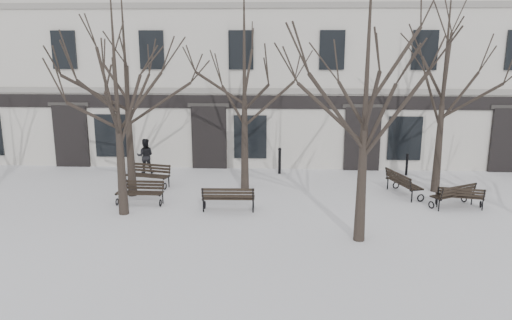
# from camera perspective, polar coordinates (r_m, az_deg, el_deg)

# --- Properties ---
(ground) EXTENTS (100.00, 100.00, 0.00)m
(ground) POSITION_cam_1_polar(r_m,az_deg,el_deg) (15.61, 3.42, -8.19)
(ground) COLOR white
(ground) RESTS_ON ground
(building) EXTENTS (40.40, 10.20, 11.40)m
(building) POSITION_cam_1_polar(r_m,az_deg,el_deg) (27.50, 3.42, 12.82)
(building) COLOR beige
(building) RESTS_ON ground
(tree_1) EXTENTS (5.42, 5.42, 7.75)m
(tree_1) POSITION_cam_1_polar(r_m,az_deg,el_deg) (16.82, -15.81, 9.83)
(tree_1) COLOR black
(tree_1) RESTS_ON ground
(tree_2) EXTENTS (5.84, 5.84, 8.34)m
(tree_2) POSITION_cam_1_polar(r_m,az_deg,el_deg) (14.19, 12.64, 10.96)
(tree_2) COLOR black
(tree_2) RESTS_ON ground
(tree_4) EXTENTS (5.62, 5.62, 8.02)m
(tree_4) POSITION_cam_1_polar(r_m,az_deg,el_deg) (18.93, -14.74, 10.74)
(tree_4) COLOR black
(tree_4) RESTS_ON ground
(tree_5) EXTENTS (5.90, 5.90, 8.43)m
(tree_5) POSITION_cam_1_polar(r_m,az_deg,el_deg) (19.28, -1.35, 11.96)
(tree_5) COLOR black
(tree_5) RESTS_ON ground
(tree_6) EXTENTS (5.70, 5.70, 8.14)m
(tree_6) POSITION_cam_1_polar(r_m,az_deg,el_deg) (20.14, 20.89, 10.65)
(tree_6) COLOR black
(tree_6) RESTS_ON ground
(bench_0) EXTENTS (1.69, 0.65, 0.84)m
(bench_0) POSITION_cam_1_polar(r_m,az_deg,el_deg) (18.52, -13.10, -3.56)
(bench_0) COLOR black
(bench_0) RESTS_ON ground
(bench_1) EXTENTS (1.83, 0.71, 0.91)m
(bench_1) POSITION_cam_1_polar(r_m,az_deg,el_deg) (17.29, -3.18, -4.31)
(bench_1) COLOR black
(bench_1) RESTS_ON ground
(bench_2) EXTENTS (1.65, 0.86, 0.80)m
(bench_2) POSITION_cam_1_polar(r_m,az_deg,el_deg) (19.04, 22.27, -3.84)
(bench_2) COLOR black
(bench_2) RESTS_ON ground
(bench_3) EXTENTS (1.91, 1.06, 0.92)m
(bench_3) POSITION_cam_1_polar(r_m,az_deg,el_deg) (20.70, -12.24, -1.63)
(bench_3) COLOR black
(bench_3) RESTS_ON ground
(bench_4) EXTENTS (1.77, 1.38, 0.86)m
(bench_4) POSITION_cam_1_polar(r_m,az_deg,el_deg) (19.04, 21.68, -3.68)
(bench_4) COLOR black
(bench_4) RESTS_ON ground
(bench_5) EXTENTS (1.19, 1.95, 0.93)m
(bench_5) POSITION_cam_1_polar(r_m,az_deg,el_deg) (19.83, 16.40, -2.50)
(bench_5) COLOR black
(bench_5) RESTS_ON ground
(bollard_a) EXTENTS (0.15, 0.15, 1.19)m
(bollard_a) POSITION_cam_1_polar(r_m,az_deg,el_deg) (22.18, 2.72, 0.02)
(bollard_a) COLOR black
(bollard_a) RESTS_ON ground
(bollard_b) EXTENTS (0.13, 0.13, 0.98)m
(bollard_b) POSITION_cam_1_polar(r_m,az_deg,el_deg) (22.91, 16.86, -0.40)
(bollard_b) COLOR black
(bollard_b) RESTS_ON ground
(pedestrian_b) EXTENTS (0.85, 0.71, 1.56)m
(pedestrian_b) POSITION_cam_1_polar(r_m,az_deg,el_deg) (23.01, -12.45, -1.43)
(pedestrian_b) COLOR black
(pedestrian_b) RESTS_ON ground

